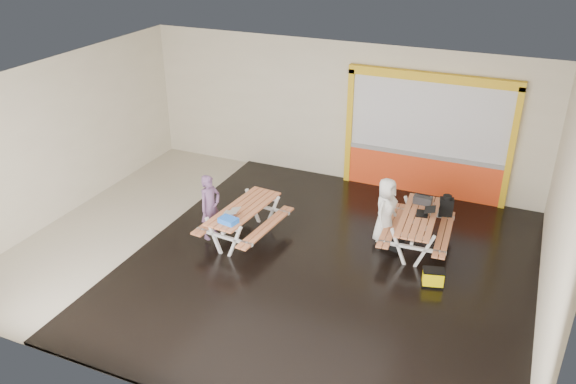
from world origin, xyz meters
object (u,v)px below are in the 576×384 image
at_px(person_right, 386,210).
at_px(laptop_right, 425,212).
at_px(toolbox, 423,200).
at_px(person_left, 210,207).
at_px(dark_case, 392,244).
at_px(picnic_table_right, 418,223).
at_px(backpack, 446,206).
at_px(fluke_bag, 433,278).
at_px(laptop_left, 230,213).
at_px(blue_pouch, 228,220).
at_px(picnic_table_left, 244,215).

bearing_deg(person_right, laptop_right, -65.16).
bearing_deg(person_right, toolbox, -33.54).
height_order(person_left, laptop_right, person_left).
bearing_deg(dark_case, laptop_right, 29.83).
height_order(picnic_table_right, dark_case, picnic_table_right).
bearing_deg(backpack, fluke_bag, -85.35).
height_order(laptop_left, blue_pouch, laptop_left).
bearing_deg(dark_case, person_right, 152.55).
xyz_separation_m(person_left, laptop_left, (0.51, -0.09, 0.01)).
xyz_separation_m(picnic_table_right, person_left, (-3.97, -1.39, 0.22)).
bearing_deg(laptop_left, picnic_table_left, 76.70).
distance_m(dark_case, fluke_bag, 1.44).
xyz_separation_m(blue_pouch, backpack, (3.75, 2.55, -0.12)).
bearing_deg(fluke_bag, laptop_right, 109.89).
bearing_deg(person_right, dark_case, -107.06).
bearing_deg(person_left, backpack, -46.26).
distance_m(laptop_left, toolbox, 3.97).
xyz_separation_m(person_left, backpack, (4.38, 2.17, -0.11)).
xyz_separation_m(picnic_table_right, dark_case, (-0.44, -0.21, -0.47)).
height_order(person_left, backpack, person_left).
bearing_deg(blue_pouch, backpack, 34.17).
bearing_deg(picnic_table_right, laptop_left, -156.77).
distance_m(toolbox, backpack, 0.54).
distance_m(laptop_right, toolbox, 0.47).
height_order(person_left, person_right, person_left).
height_order(picnic_table_left, fluke_bag, picnic_table_left).
xyz_separation_m(laptop_left, toolbox, (3.41, 2.03, 0.03)).
bearing_deg(picnic_table_left, laptop_left, -103.30).
bearing_deg(picnic_table_left, fluke_bag, -1.98).
height_order(toolbox, backpack, toolbox).
relative_size(blue_pouch, dark_case, 0.90).
bearing_deg(toolbox, person_right, -133.93).
bearing_deg(person_left, toolbox, -46.35).
distance_m(picnic_table_left, backpack, 4.21).
height_order(laptop_left, laptop_right, laptop_right).
bearing_deg(dark_case, toolbox, 62.19).
height_order(picnic_table_right, blue_pouch, blue_pouch).
xyz_separation_m(picnic_table_left, toolbox, (3.32, 1.63, 0.26)).
xyz_separation_m(laptop_left, laptop_right, (3.55, 1.58, -0.00)).
xyz_separation_m(toolbox, backpack, (0.46, 0.23, -0.16)).
distance_m(picnic_table_right, dark_case, 0.67).
xyz_separation_m(picnic_table_right, laptop_right, (0.10, 0.10, 0.23)).
height_order(laptop_left, fluke_bag, laptop_left).
bearing_deg(fluke_bag, toolbox, 109.33).
bearing_deg(person_right, laptop_left, 126.81).
relative_size(picnic_table_left, laptop_right, 5.02).
height_order(person_left, dark_case, person_left).
bearing_deg(fluke_bag, laptop_left, -176.31).
relative_size(picnic_table_right, fluke_bag, 4.51).
height_order(picnic_table_right, fluke_bag, picnic_table_right).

